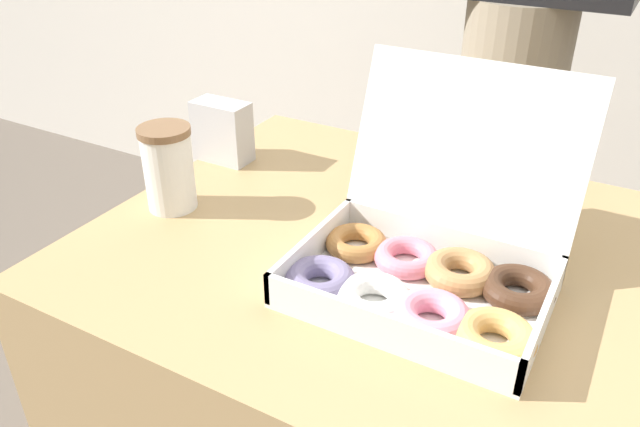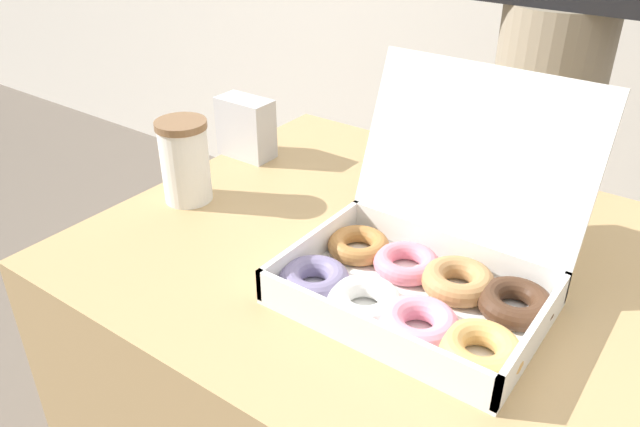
# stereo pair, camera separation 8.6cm
# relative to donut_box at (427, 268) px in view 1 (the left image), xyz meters

# --- Properties ---
(table) EXTENTS (1.00, 0.75, 0.72)m
(table) POSITION_rel_donut_box_xyz_m (-0.04, 0.09, -0.40)
(table) COLOR tan
(table) RESTS_ON ground_plane
(donut_box) EXTENTS (0.37, 0.33, 0.28)m
(donut_box) POSITION_rel_donut_box_xyz_m (0.00, 0.00, 0.00)
(donut_box) COLOR white
(donut_box) RESTS_ON table
(coffee_cup) EXTENTS (0.09, 0.09, 0.14)m
(coffee_cup) POSITION_rel_donut_box_xyz_m (-0.46, 0.02, 0.03)
(coffee_cup) COLOR white
(coffee_cup) RESTS_ON table
(napkin_holder) EXTENTS (0.11, 0.06, 0.12)m
(napkin_holder) POSITION_rel_donut_box_xyz_m (-0.50, 0.21, 0.02)
(napkin_holder) COLOR silver
(napkin_holder) RESTS_ON table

